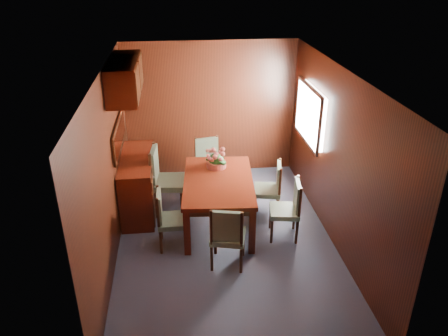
{
  "coord_description": "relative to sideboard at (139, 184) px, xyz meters",
  "views": [
    {
      "loc": [
        -0.61,
        -5.11,
        3.66
      ],
      "look_at": [
        0.0,
        0.19,
        1.05
      ],
      "focal_mm": 35.0,
      "sensor_mm": 36.0,
      "label": 1
    }
  ],
  "objects": [
    {
      "name": "ground",
      "position": [
        1.25,
        -1.0,
        -0.45
      ],
      "size": [
        4.5,
        4.5,
        0.0
      ],
      "primitive_type": "plane",
      "color": "#373A4B",
      "rests_on": "ground"
    },
    {
      "name": "room_shell",
      "position": [
        1.15,
        -0.67,
        1.18
      ],
      "size": [
        3.06,
        4.52,
        2.41
      ],
      "color": "black",
      "rests_on": "ground"
    },
    {
      "name": "sideboard",
      "position": [
        0.0,
        0.0,
        0.0
      ],
      "size": [
        0.48,
        1.4,
        0.9
      ],
      "primitive_type": "cube",
      "color": "#360F06",
      "rests_on": "ground"
    },
    {
      "name": "dining_table",
      "position": [
        1.2,
        -0.57,
        0.19
      ],
      "size": [
        1.12,
        1.67,
        0.75
      ],
      "rotation": [
        0.0,
        0.0,
        -0.08
      ],
      "color": "#360F06",
      "rests_on": "ground"
    },
    {
      "name": "chair_left_near",
      "position": [
        0.45,
        -1.04,
        0.03
      ],
      "size": [
        0.4,
        0.41,
        0.86
      ],
      "rotation": [
        0.0,
        0.0,
        -1.56
      ],
      "color": "black",
      "rests_on": "ground"
    },
    {
      "name": "chair_left_far",
      "position": [
        0.39,
        -0.09,
        0.15
      ],
      "size": [
        0.54,
        0.56,
        1.08
      ],
      "rotation": [
        0.0,
        0.0,
        -1.67
      ],
      "color": "black",
      "rests_on": "ground"
    },
    {
      "name": "chair_right_near",
      "position": [
        2.15,
        -1.0,
        0.04
      ],
      "size": [
        0.47,
        0.48,
        0.89
      ],
      "rotation": [
        0.0,
        0.0,
        1.41
      ],
      "color": "black",
      "rests_on": "ground"
    },
    {
      "name": "chair_right_far",
      "position": [
        2.04,
        -0.36,
        0.03
      ],
      "size": [
        0.47,
        0.48,
        0.87
      ],
      "rotation": [
        0.0,
        0.0,
        1.36
      ],
      "color": "black",
      "rests_on": "ground"
    },
    {
      "name": "chair_head",
      "position": [
        1.2,
        -1.58,
        0.05
      ],
      "size": [
        0.51,
        0.5,
        0.91
      ],
      "rotation": [
        0.0,
        0.0,
        -0.23
      ],
      "color": "black",
      "rests_on": "ground"
    },
    {
      "name": "chair_foot",
      "position": [
        1.14,
        0.59,
        0.06
      ],
      "size": [
        0.49,
        0.48,
        0.91
      ],
      "rotation": [
        0.0,
        0.0,
        3.31
      ],
      "color": "black",
      "rests_on": "ground"
    },
    {
      "name": "flower_centerpiece",
      "position": [
        1.21,
        -0.14,
        0.45
      ],
      "size": [
        0.32,
        0.32,
        0.32
      ],
      "color": "#A64232",
      "rests_on": "dining_table"
    }
  ]
}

